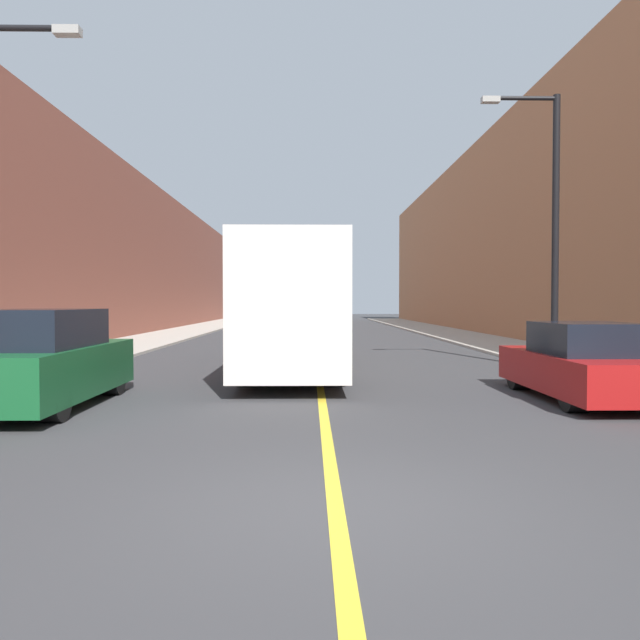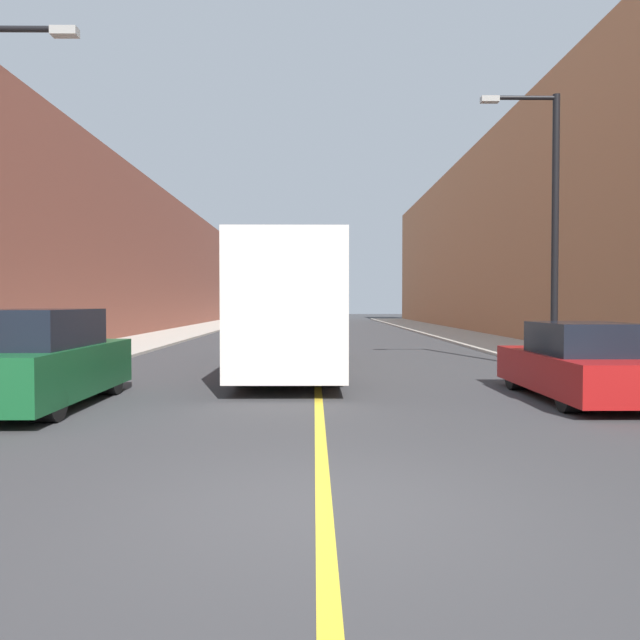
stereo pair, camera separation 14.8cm
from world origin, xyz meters
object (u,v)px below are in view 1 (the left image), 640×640
Objects in this scene: bus at (295,306)px; street_lamp_right at (550,214)px; parked_suv_left at (43,362)px; car_right_near at (582,365)px.

bus is 1.58× the size of street_lamp_right.
parked_suv_left is 1.04× the size of car_right_near.
street_lamp_right is at bearing 75.29° from car_right_near.
bus is 2.51× the size of parked_suv_left.
parked_suv_left is at bearing -152.02° from street_lamp_right.
parked_suv_left is 13.65m from street_lamp_right.
street_lamp_right is at bearing -3.82° from bus.
bus reaches higher than parked_suv_left.
car_right_near is at bearing -45.85° from bus.
street_lamp_right is (11.64, 6.18, 3.58)m from parked_suv_left.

